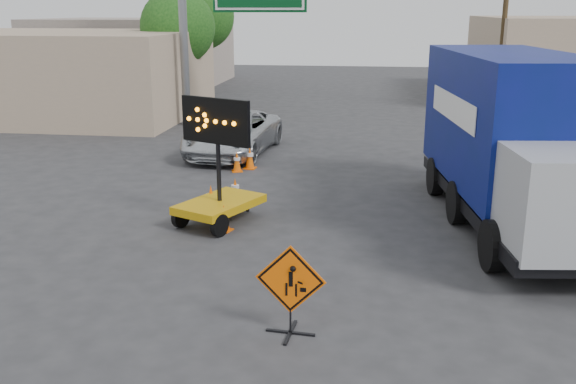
% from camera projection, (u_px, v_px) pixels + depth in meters
% --- Properties ---
extents(ground, '(100.00, 100.00, 0.00)m').
position_uv_depth(ground, '(253.00, 316.00, 10.94)').
color(ground, '#2D2D30').
rests_on(ground, ground).
extents(curb_right, '(0.40, 60.00, 0.12)m').
position_uv_depth(curb_right, '(515.00, 146.00, 24.25)').
color(curb_right, gray).
rests_on(curb_right, ground).
extents(storefront_left_near, '(14.00, 10.00, 4.00)m').
position_uv_depth(storefront_left_near, '(49.00, 74.00, 31.29)').
color(storefront_left_near, tan).
rests_on(storefront_left_near, ground).
extents(storefront_left_far, '(12.00, 10.00, 4.40)m').
position_uv_depth(storefront_left_far, '(134.00, 51.00, 44.70)').
color(storefront_left_far, '#A29287').
rests_on(storefront_left_far, ground).
extents(building_right_far, '(10.00, 14.00, 4.60)m').
position_uv_depth(building_right_far, '(571.00, 58.00, 37.14)').
color(building_right_far, tan).
rests_on(building_right_far, ground).
extents(highway_gantry, '(6.18, 0.38, 6.90)m').
position_uv_depth(highway_gantry, '(229.00, 8.00, 27.23)').
color(highway_gantry, slate).
rests_on(highway_gantry, ground).
extents(utility_pole_far, '(1.80, 0.26, 9.00)m').
position_uv_depth(utility_pole_far, '(505.00, 16.00, 31.44)').
color(utility_pole_far, '#43341D').
rests_on(utility_pole_far, ground).
extents(tree_left_near, '(3.71, 3.71, 6.03)m').
position_uv_depth(tree_left_near, '(178.00, 27.00, 31.80)').
color(tree_left_near, '#43341D').
rests_on(tree_left_near, ground).
extents(tree_left_far, '(4.10, 4.10, 6.66)m').
position_uv_depth(tree_left_far, '(201.00, 16.00, 39.43)').
color(tree_left_far, '#43341D').
rests_on(tree_left_far, ground).
extents(construction_sign, '(1.14, 0.81, 1.52)m').
position_uv_depth(construction_sign, '(290.00, 288.00, 10.12)').
color(construction_sign, black).
rests_on(construction_sign, ground).
extents(arrow_board, '(2.08, 2.50, 3.07)m').
position_uv_depth(arrow_board, '(219.00, 196.00, 15.49)').
color(arrow_board, '#C6930B').
rests_on(arrow_board, ground).
extents(pickup_truck, '(2.99, 5.61, 1.50)m').
position_uv_depth(pickup_truck, '(233.00, 133.00, 23.00)').
color(pickup_truck, silver).
rests_on(pickup_truck, ground).
extents(box_truck, '(3.56, 8.81, 4.06)m').
position_uv_depth(box_truck, '(514.00, 150.00, 15.13)').
color(box_truck, black).
rests_on(box_truck, ground).
extents(cone_a, '(0.41, 0.41, 0.65)m').
position_uv_depth(cone_a, '(224.00, 218.00, 15.05)').
color(cone_a, '#FF6005').
rests_on(cone_a, ground).
extents(cone_b, '(0.43, 0.43, 0.79)m').
position_uv_depth(cone_b, '(211.00, 200.00, 16.18)').
color(cone_b, '#FF6005').
rests_on(cone_b, ground).
extents(cone_c, '(0.43, 0.43, 0.66)m').
position_uv_depth(cone_c, '(235.00, 190.00, 17.36)').
color(cone_c, '#FF6005').
rests_on(cone_c, ground).
extents(cone_d, '(0.42, 0.42, 0.65)m').
position_uv_depth(cone_d, '(237.00, 162.00, 20.57)').
color(cone_d, '#FF6005').
rests_on(cone_d, ground).
extents(cone_e, '(0.42, 0.42, 0.74)m').
position_uv_depth(cone_e, '(250.00, 158.00, 20.93)').
color(cone_e, '#FF6005').
rests_on(cone_e, ground).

